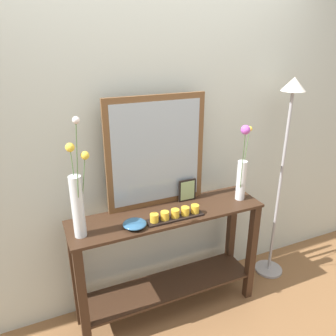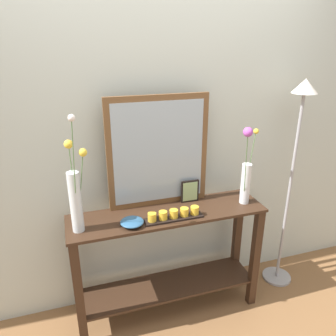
{
  "view_description": "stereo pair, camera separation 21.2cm",
  "coord_description": "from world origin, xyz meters",
  "views": [
    {
      "loc": [
        -0.8,
        -1.8,
        1.95
      ],
      "look_at": [
        0.0,
        0.0,
        1.17
      ],
      "focal_mm": 34.97,
      "sensor_mm": 36.0,
      "label": 1
    },
    {
      "loc": [
        -0.6,
        -1.88,
        1.95
      ],
      "look_at": [
        0.0,
        0.0,
        1.17
      ],
      "focal_mm": 34.97,
      "sensor_mm": 36.0,
      "label": 2
    }
  ],
  "objects": [
    {
      "name": "picture_frame_small",
      "position": [
        0.2,
        0.11,
        0.93
      ],
      "size": [
        0.13,
        0.01,
        0.17
      ],
      "color": "black",
      "rests_on": "console_table"
    },
    {
      "name": "decorative_bowl",
      "position": [
        -0.27,
        -0.09,
        0.87
      ],
      "size": [
        0.15,
        0.15,
        0.04
      ],
      "color": "#2D5B84",
      "rests_on": "console_table"
    },
    {
      "name": "vase_right",
      "position": [
        0.56,
        -0.04,
        1.06
      ],
      "size": [
        0.24,
        0.25,
        0.6
      ],
      "color": "silver",
      "rests_on": "console_table"
    },
    {
      "name": "wall_back",
      "position": [
        0.0,
        0.3,
        1.35
      ],
      "size": [
        6.4,
        0.08,
        2.7
      ],
      "primitive_type": "cube",
      "color": "beige",
      "rests_on": "ground"
    },
    {
      "name": "console_table",
      "position": [
        0.0,
        0.0,
        0.51
      ],
      "size": [
        1.36,
        0.36,
        0.85
      ],
      "color": "#382316",
      "rests_on": "ground"
    },
    {
      "name": "tall_vase_left",
      "position": [
        -0.59,
        -0.05,
        1.09
      ],
      "size": [
        0.13,
        0.17,
        0.75
      ],
      "color": "silver",
      "rests_on": "console_table"
    },
    {
      "name": "candle_tray",
      "position": [
        0.01,
        -0.09,
        0.87
      ],
      "size": [
        0.39,
        0.09,
        0.07
      ],
      "color": "black",
      "rests_on": "console_table"
    },
    {
      "name": "floor_lamp",
      "position": [
        1.01,
        0.04,
        1.15
      ],
      "size": [
        0.24,
        0.24,
        1.7
      ],
      "color": "#9E9EA3",
      "rests_on": "ground"
    },
    {
      "name": "mirror_leaning",
      "position": [
        -0.02,
        0.15,
        1.23
      ],
      "size": [
        0.71,
        0.03,
        0.78
      ],
      "color": "brown",
      "rests_on": "console_table"
    },
    {
      "name": "ground_plane",
      "position": [
        0.0,
        0.0,
        -0.01
      ],
      "size": [
        7.0,
        6.0,
        0.02
      ],
      "primitive_type": "cube",
      "color": "brown"
    }
  ]
}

